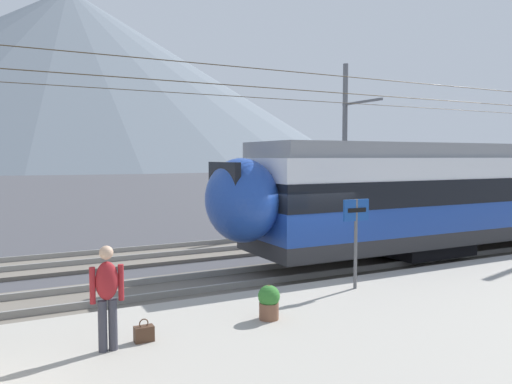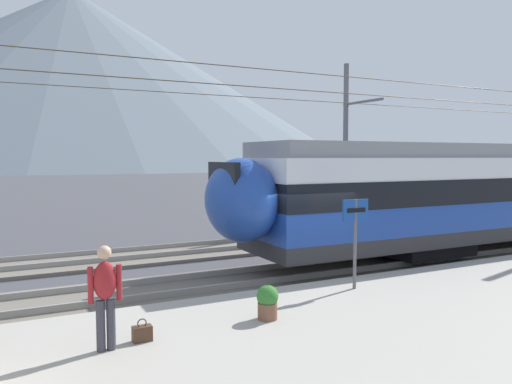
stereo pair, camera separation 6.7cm
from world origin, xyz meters
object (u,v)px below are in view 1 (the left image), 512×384
object	(u,v)px
handbag_beside_passenger	(144,333)
potted_plant_platform_edge	(269,301)
catenary_mast_far_side	(347,143)
platform_sign	(356,223)
passenger_walking	(107,292)

from	to	relation	value
handbag_beside_passenger	potted_plant_platform_edge	size ratio (longest dim) A/B	0.59
catenary_mast_far_side	platform_sign	size ratio (longest dim) A/B	22.82
handbag_beside_passenger	passenger_walking	bearing A→B (deg)	-168.16
catenary_mast_far_side	platform_sign	xyz separation A→B (m)	(-7.15, -9.63, -2.19)
platform_sign	handbag_beside_passenger	xyz separation A→B (m)	(-5.26, -1.05, -1.41)
handbag_beside_passenger	potted_plant_platform_edge	world-z (taller)	potted_plant_platform_edge
catenary_mast_far_side	handbag_beside_passenger	world-z (taller)	catenary_mast_far_side
handbag_beside_passenger	potted_plant_platform_edge	xyz separation A→B (m)	(2.41, 0.04, 0.22)
platform_sign	potted_plant_platform_edge	xyz separation A→B (m)	(-2.85, -1.00, -1.19)
platform_sign	handbag_beside_passenger	bearing A→B (deg)	-168.71
catenary_mast_far_side	potted_plant_platform_edge	bearing A→B (deg)	-133.22
catenary_mast_far_side	passenger_walking	bearing A→B (deg)	-140.28
potted_plant_platform_edge	handbag_beside_passenger	bearing A→B (deg)	-178.93
catenary_mast_far_side	potted_plant_platform_edge	xyz separation A→B (m)	(-10.00, -10.64, -3.37)
passenger_walking	handbag_beside_passenger	size ratio (longest dim) A/B	4.34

